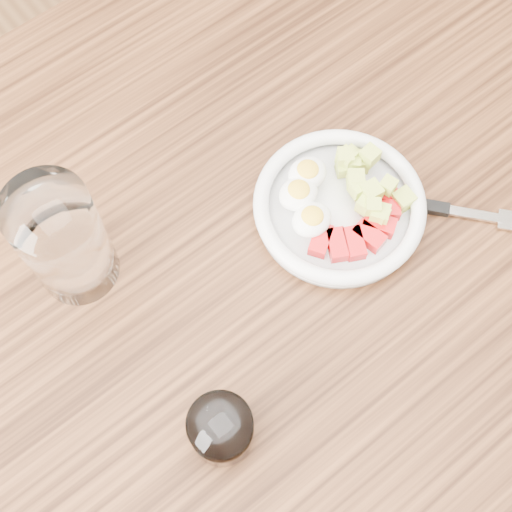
% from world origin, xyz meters
% --- Properties ---
extents(ground, '(4.00, 4.00, 0.00)m').
position_xyz_m(ground, '(0.00, 0.00, 0.00)').
color(ground, brown).
rests_on(ground, ground).
extents(dining_table, '(1.50, 0.90, 0.77)m').
position_xyz_m(dining_table, '(0.00, 0.00, 0.67)').
color(dining_table, brown).
rests_on(dining_table, ground).
extents(bowl, '(0.19, 0.19, 0.05)m').
position_xyz_m(bowl, '(0.10, 0.01, 0.79)').
color(bowl, silver).
rests_on(bowl, dining_table).
extents(fork, '(0.15, 0.17, 0.01)m').
position_xyz_m(fork, '(0.18, -0.05, 0.77)').
color(fork, black).
rests_on(fork, dining_table).
extents(water_glass, '(0.08, 0.08, 0.15)m').
position_xyz_m(water_glass, '(-0.16, 0.12, 0.84)').
color(water_glass, white).
rests_on(water_glass, dining_table).
extents(coffee_glass, '(0.06, 0.06, 0.07)m').
position_xyz_m(coffee_glass, '(-0.15, -0.11, 0.80)').
color(coffee_glass, white).
rests_on(coffee_glass, dining_table).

